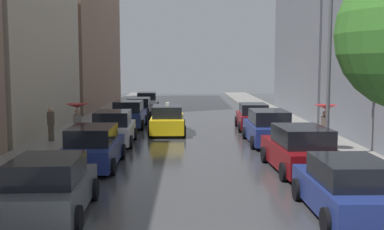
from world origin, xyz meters
TOP-DOWN VIEW (x-y plane):
  - ground_plane at (0.00, 24.00)m, footprint 28.00×72.00m
  - sidewalk_left at (-6.50, 24.00)m, footprint 3.00×72.00m
  - sidewalk_right at (6.50, 24.00)m, footprint 3.00×72.00m
  - building_left_mid at (-11.00, 20.99)m, footprint 6.00×13.37m
  - parked_car_left_nearest at (-3.76, 5.32)m, footprint 2.24×4.08m
  - parked_car_left_second at (-3.79, 11.25)m, footprint 2.10×4.53m
  - parked_car_left_third at (-3.85, 16.58)m, footprint 2.21×4.23m
  - parked_car_left_fourth at (-3.90, 23.15)m, footprint 2.12×4.11m
  - parked_car_left_fifth at (-3.78, 28.35)m, footprint 2.01×4.11m
  - parked_car_left_sixth at (-3.74, 34.85)m, footprint 2.15×4.36m
  - parked_car_right_nearest at (3.98, 5.23)m, footprint 2.13×4.29m
  - parked_car_right_second at (3.99, 10.50)m, footprint 2.34×4.82m
  - parked_car_right_third at (3.85, 16.66)m, footprint 2.16×4.76m
  - parked_car_right_fourth at (3.84, 22.08)m, footprint 2.09×4.43m
  - taxi_midroad at (-1.33, 20.39)m, footprint 2.15×4.64m
  - pedestrian_near_tree at (-6.98, 16.73)m, footprint 0.36×0.36m
  - pedestrian_by_kerb at (5.98, 14.20)m, footprint 0.99×0.99m
  - pedestrian_far_side at (-5.42, 15.69)m, footprint 1.10×1.10m
  - lamp_post_right at (5.55, 12.45)m, footprint 0.60×0.28m

SIDE VIEW (x-z plane):
  - ground_plane at x=0.00m, z-range -0.04..0.00m
  - sidewalk_left at x=-6.50m, z-range 0.00..0.15m
  - sidewalk_right at x=6.50m, z-range 0.00..0.15m
  - parked_car_right_nearest at x=3.98m, z-range -0.04..1.48m
  - parked_car_left_fifth at x=-3.78m, z-range -0.04..1.50m
  - parked_car_left_nearest at x=-3.76m, z-range -0.05..1.52m
  - parked_car_left_sixth at x=-3.74m, z-range -0.05..1.54m
  - parked_car_right_fourth at x=3.84m, z-range -0.05..1.55m
  - parked_car_left_second at x=-3.79m, z-range -0.05..1.56m
  - taxi_midroad at x=-1.33m, z-range -0.14..1.67m
  - parked_car_left_third at x=-3.85m, z-range -0.06..1.62m
  - parked_car_right_second at x=3.99m, z-range -0.05..1.63m
  - parked_car_left_fourth at x=-3.90m, z-range -0.06..1.63m
  - parked_car_right_third at x=3.85m, z-range -0.06..1.65m
  - pedestrian_near_tree at x=-6.98m, z-range 0.19..1.90m
  - pedestrian_by_kerb at x=5.98m, z-range 0.60..2.62m
  - pedestrian_far_side at x=-5.42m, z-range 0.64..2.59m
  - lamp_post_right at x=5.55m, z-range 0.68..7.72m
  - building_left_mid at x=-11.00m, z-range 0.00..12.08m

